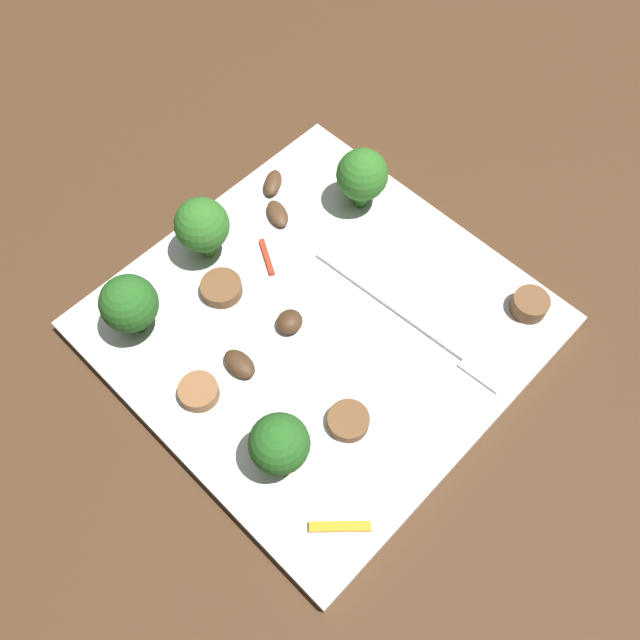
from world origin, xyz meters
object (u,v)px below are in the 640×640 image
at_px(mushroom_2, 273,183).
at_px(mushroom_3, 240,364).
at_px(mushroom_0, 290,322).
at_px(broccoli_floret_1, 202,226).
at_px(broccoli_floret_3, 279,444).
at_px(sausage_slice_0, 222,288).
at_px(sausage_slice_3, 530,305).
at_px(mushroom_1, 278,214).
at_px(fork, 421,326).
at_px(sausage_slice_1, 348,421).
at_px(sausage_slice_2, 199,392).
at_px(plate, 320,324).
at_px(pepper_strip_1, 267,257).
at_px(broccoli_floret_0, 362,175).
at_px(pepper_strip_0, 340,527).
at_px(broccoli_floret_2, 129,304).

distance_m(mushroom_2, mushroom_3, 0.17).
relative_size(mushroom_0, mushroom_3, 0.75).
xyz_separation_m(broccoli_floret_1, mushroom_2, (-0.01, 0.09, -0.03)).
xyz_separation_m(broccoli_floret_3, sausage_slice_0, (-0.13, 0.06, -0.03)).
distance_m(broccoli_floret_1, sausage_slice_3, 0.26).
height_order(mushroom_0, mushroom_1, mushroom_0).
distance_m(fork, sausage_slice_1, 0.10).
bearing_deg(broccoli_floret_3, sausage_slice_0, 154.77).
height_order(sausage_slice_2, mushroom_0, mushroom_0).
bearing_deg(sausage_slice_0, plate, 26.03).
relative_size(sausage_slice_0, mushroom_3, 1.15).
bearing_deg(mushroom_1, pepper_strip_1, -55.69).
height_order(broccoli_floret_0, sausage_slice_0, broccoli_floret_0).
height_order(mushroom_0, mushroom_2, mushroom_0).
distance_m(broccoli_floret_3, mushroom_2, 0.25).
xyz_separation_m(broccoli_floret_1, sausage_slice_1, (0.18, -0.03, -0.03)).
bearing_deg(pepper_strip_0, sausage_slice_3, 92.57).
relative_size(broccoli_floret_2, sausage_slice_3, 2.05).
relative_size(mushroom_3, pepper_strip_1, 0.80).
bearing_deg(sausage_slice_3, plate, -132.29).
bearing_deg(fork, plate, -143.95).
bearing_deg(sausage_slice_1, plate, 147.70).
height_order(sausage_slice_2, mushroom_1, sausage_slice_2).
relative_size(mushroom_1, mushroom_3, 1.03).
bearing_deg(broccoli_floret_1, plate, 9.62).
relative_size(plate, sausage_slice_0, 9.03).
height_order(fork, sausage_slice_2, sausage_slice_2).
bearing_deg(broccoli_floret_2, sausage_slice_1, 18.07).
height_order(broccoli_floret_0, broccoli_floret_3, broccoli_floret_0).
relative_size(broccoli_floret_2, broccoli_floret_3, 1.04).
height_order(broccoli_floret_2, sausage_slice_2, broccoli_floret_2).
bearing_deg(fork, pepper_strip_1, -167.10).
xyz_separation_m(sausage_slice_1, sausage_slice_3, (0.04, 0.17, 0.00)).
height_order(plate, sausage_slice_1, sausage_slice_1).
xyz_separation_m(plate, broccoli_floret_3, (0.06, -0.10, 0.04)).
bearing_deg(plate, pepper_strip_0, -40.81).
xyz_separation_m(fork, broccoli_floret_3, (-0.00, -0.15, 0.03)).
bearing_deg(broccoli_floret_0, sausage_slice_0, -96.94).
xyz_separation_m(broccoli_floret_0, sausage_slice_3, (0.17, 0.01, -0.03)).
xyz_separation_m(broccoli_floret_1, sausage_slice_2, (0.09, -0.09, -0.03)).
bearing_deg(mushroom_1, pepper_strip_0, -34.86).
distance_m(plate, sausage_slice_1, 0.09).
bearing_deg(broccoli_floret_0, fork, -26.14).
relative_size(broccoli_floret_2, mushroom_2, 2.06).
bearing_deg(broccoli_floret_0, mushroom_3, -76.75).
xyz_separation_m(sausage_slice_2, sausage_slice_3, (0.13, 0.23, 0.00)).
height_order(broccoli_floret_1, pepper_strip_1, broccoli_floret_1).
bearing_deg(plate, broccoli_floret_0, 117.75).
relative_size(mushroom_2, mushroom_3, 0.99).
distance_m(plate, fork, 0.08).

